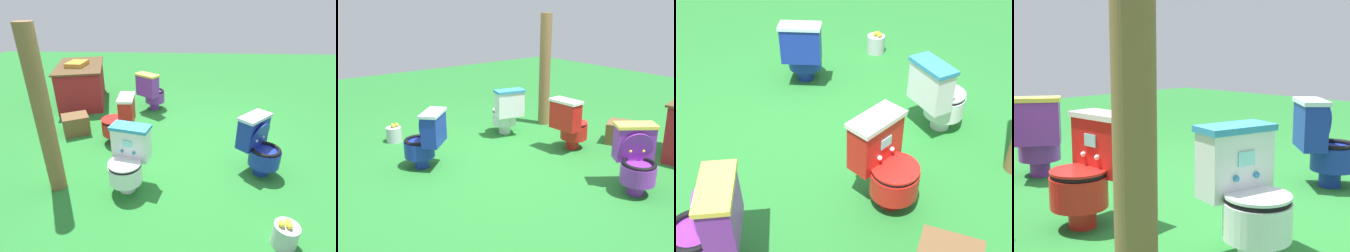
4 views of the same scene
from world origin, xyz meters
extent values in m
plane|color=#26752D|center=(0.00, 0.00, 0.00)|extent=(14.00, 14.00, 0.00)
cylinder|color=#192D9E|center=(-0.60, -0.94, 0.07)|extent=(0.25, 0.25, 0.14)
cylinder|color=#192D9E|center=(-0.61, -0.95, 0.24)|extent=(0.52, 0.52, 0.20)
torus|color=black|center=(-0.61, -0.95, 0.35)|extent=(0.50, 0.50, 0.04)
cylinder|color=silver|center=(-0.61, -0.95, 0.30)|extent=(0.34, 0.34, 0.01)
cube|color=#192D9E|center=(-0.47, -0.81, 0.51)|extent=(0.42, 0.43, 0.37)
cube|color=silver|center=(-0.47, -0.81, 0.71)|extent=(0.46, 0.46, 0.04)
cube|color=#8CE0E5|center=(-0.54, -0.88, 0.56)|extent=(0.08, 0.08, 0.08)
cylinder|color=#192D9E|center=(-0.54, -0.88, 0.49)|extent=(0.31, 0.31, 0.35)
sphere|color=silver|center=(-0.50, -0.93, 0.46)|extent=(0.04, 0.04, 0.04)
sphere|color=silver|center=(-0.60, -0.83, 0.46)|extent=(0.04, 0.04, 0.04)
cylinder|color=red|center=(0.10, 1.02, 0.07)|extent=(0.19, 0.19, 0.14)
cylinder|color=red|center=(0.09, 1.04, 0.24)|extent=(0.39, 0.39, 0.20)
torus|color=black|center=(0.09, 1.04, 0.35)|extent=(0.37, 0.37, 0.04)
cylinder|color=white|center=(0.09, 1.04, 0.30)|extent=(0.25, 0.25, 0.01)
cube|color=red|center=(0.11, 0.84, 0.51)|extent=(0.42, 0.21, 0.37)
cube|color=white|center=(0.11, 0.84, 0.71)|extent=(0.45, 0.24, 0.04)
cube|color=#8CE0E5|center=(0.10, 0.94, 0.56)|extent=(0.11, 0.01, 0.08)
cylinder|color=red|center=(0.09, 1.04, 0.37)|extent=(0.38, 0.38, 0.02)
sphere|color=white|center=(0.03, 0.94, 0.46)|extent=(0.04, 0.04, 0.04)
sphere|color=white|center=(0.17, 0.95, 0.46)|extent=(0.04, 0.04, 0.04)
cylinder|color=purple|center=(1.44, 0.57, 0.24)|extent=(0.52, 0.52, 0.20)
torus|color=black|center=(1.44, 0.57, 0.35)|extent=(0.49, 0.49, 0.04)
cylinder|color=#EACC4C|center=(1.44, 0.57, 0.30)|extent=(0.33, 0.33, 0.01)
cube|color=purple|center=(1.28, 0.69, 0.51)|extent=(0.39, 0.44, 0.37)
cube|color=#EACC4C|center=(1.28, 0.69, 0.71)|extent=(0.43, 0.48, 0.04)
cube|color=#8CE0E5|center=(1.36, 0.63, 0.56)|extent=(0.07, 0.09, 0.08)
cylinder|color=purple|center=(1.36, 0.63, 0.49)|extent=(0.28, 0.34, 0.35)
sphere|color=#EACC4C|center=(1.41, 0.69, 0.46)|extent=(0.04, 0.04, 0.04)
sphere|color=#EACC4C|center=(1.32, 0.57, 0.46)|extent=(0.04, 0.04, 0.04)
cylinder|color=white|center=(-0.99, 0.66, 0.07)|extent=(0.22, 0.22, 0.14)
cylinder|color=white|center=(-1.01, 0.66, 0.24)|extent=(0.45, 0.45, 0.20)
torus|color=black|center=(-1.01, 0.66, 0.35)|extent=(0.43, 0.43, 0.04)
cylinder|color=#338CBF|center=(-1.01, 0.66, 0.30)|extent=(0.29, 0.29, 0.01)
cube|color=white|center=(-0.82, 0.62, 0.51)|extent=(0.28, 0.44, 0.37)
cube|color=#338CBF|center=(-0.82, 0.62, 0.71)|extent=(0.31, 0.47, 0.04)
cube|color=#8CE0E5|center=(-0.92, 0.64, 0.56)|extent=(0.03, 0.11, 0.08)
cylinder|color=white|center=(-1.01, 0.66, 0.37)|extent=(0.44, 0.44, 0.02)
sphere|color=#338CBF|center=(-0.94, 0.57, 0.46)|extent=(0.04, 0.04, 0.04)
sphere|color=#338CBF|center=(-0.90, 0.71, 0.46)|extent=(0.04, 0.04, 0.04)
cylinder|color=#B7B7BF|center=(-1.67, -0.87, 0.11)|extent=(0.22, 0.22, 0.22)
ellipsoid|color=yellow|center=(-1.68, -0.87, 0.25)|extent=(0.07, 0.05, 0.05)
ellipsoid|color=yellow|center=(-1.65, -0.87, 0.25)|extent=(0.07, 0.05, 0.05)
ellipsoid|color=yellow|center=(-1.67, -0.81, 0.25)|extent=(0.07, 0.05, 0.05)
camera|label=1|loc=(-3.38, 0.07, 2.00)|focal=28.43mm
camera|label=2|loc=(3.49, -2.75, 1.97)|focal=40.59mm
camera|label=3|loc=(1.89, 2.48, 2.44)|focal=45.14mm
camera|label=4|loc=(-2.42, 2.66, 1.15)|focal=51.02mm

